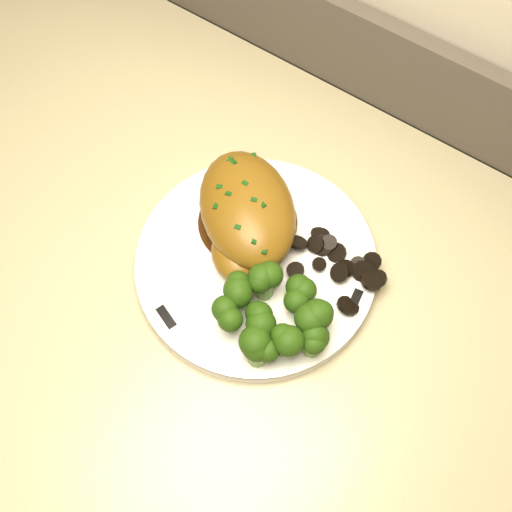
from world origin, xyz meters
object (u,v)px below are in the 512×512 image
Objects in this scene: chicken_breast at (246,214)px; broccoli_florets at (272,317)px; counter at (72,277)px; plate at (256,264)px.

broccoli_florets is at bearing -2.34° from chicken_breast.
counter reaches higher than broccoli_florets.
counter reaches higher than plate.
plate is at bearing 6.99° from counter.
counter is 10.69× the size of chicken_breast.
chicken_breast reaches higher than broccoli_florets.
plate is 2.17× the size of broccoli_florets.
counter is 0.54m from plate.
broccoli_florets is (0.08, -0.08, -0.00)m from chicken_breast.
plate is 0.06m from chicken_breast.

